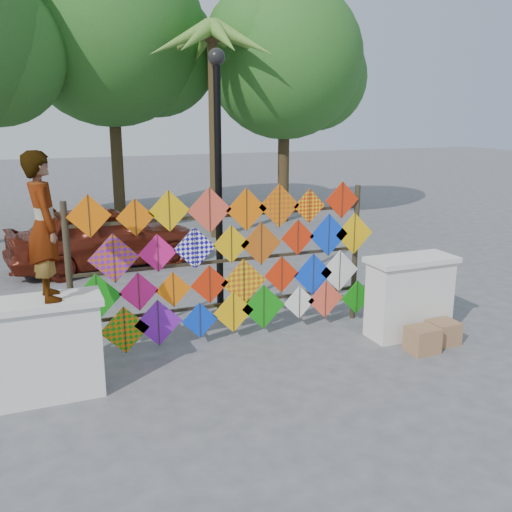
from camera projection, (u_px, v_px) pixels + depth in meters
name	position (u px, v px, depth m)	size (l,w,h in m)	color
ground	(245.00, 356.00, 8.31)	(80.00, 80.00, 0.00)	gray
parapet_left	(46.00, 348.00, 6.99)	(1.40, 0.65, 1.28)	silver
parapet_right	(409.00, 296.00, 8.96)	(1.40, 0.65, 1.28)	silver
kite_rack	(234.00, 264.00, 8.71)	(4.90, 0.24, 2.40)	#2F271A
tree_mid	(113.00, 31.00, 16.84)	(6.30, 5.60, 8.61)	#42331C
tree_east	(287.00, 61.00, 17.51)	(5.40, 4.80, 7.42)	#42331C
palm_tree	(213.00, 54.00, 15.09)	(3.62, 3.62, 5.83)	#42331C
vendor_woman	(44.00, 226.00, 6.66)	(0.64, 0.42, 1.76)	#99999E
sedan	(104.00, 236.00, 12.94)	(1.70, 4.24, 1.44)	#5B1B0F
lamppost	(218.00, 159.00, 9.56)	(0.28, 0.28, 4.46)	black
cardboard_box_near	(422.00, 340.00, 8.43)	(0.43, 0.38, 0.38)	#9E6D4C
cardboard_box_far	(443.00, 332.00, 8.74)	(0.42, 0.39, 0.35)	#9E6D4C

